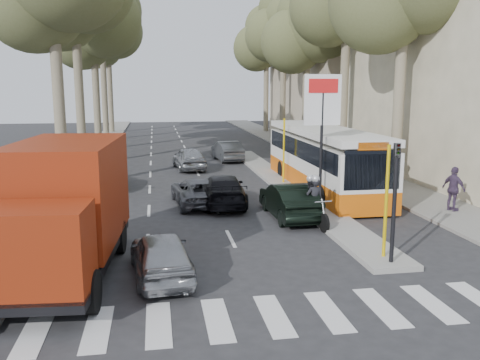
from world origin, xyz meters
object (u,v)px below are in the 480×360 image
Objects in this scene: silver_hatchback at (161,255)px; dark_hatchback at (289,200)px; red_truck at (64,207)px; motorcycle at (312,202)px; city_bus at (323,157)px.

dark_hatchback is at bearing -138.14° from silver_hatchback.
motorcycle is at bearing 29.76° from red_truck.
red_truck reaches higher than city_bus.
red_truck is (-2.56, 0.59, 1.29)m from silver_hatchback.
city_bus reaches higher than motorcycle.
silver_hatchback is 13.48m from city_bus.
silver_hatchback is 7.57m from dark_hatchback.
city_bus reaches higher than dark_hatchback.
red_truck reaches higher than motorcycle.
city_bus reaches higher than silver_hatchback.
motorcycle is at bearing 114.18° from dark_hatchback.
dark_hatchback reaches higher than silver_hatchback.
dark_hatchback is at bearing 108.90° from motorcycle.
motorcycle is at bearing -147.90° from silver_hatchback.
dark_hatchback is 0.36× the size of city_bus.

